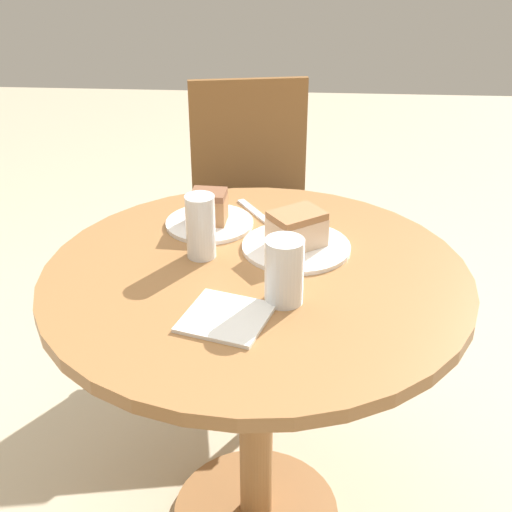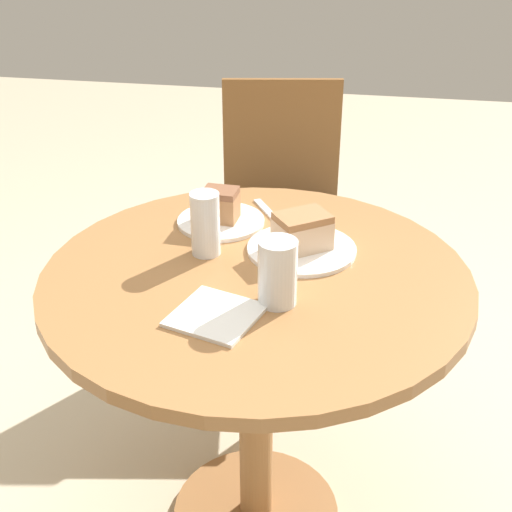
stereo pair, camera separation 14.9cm
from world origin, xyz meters
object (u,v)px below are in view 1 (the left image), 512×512
plate_near (210,223)px  plate_far (296,247)px  cake_slice_far (297,229)px  chair (253,215)px  glass_water (284,273)px  cake_slice_near (209,207)px  glass_lemonade (201,230)px

plate_near → plate_far: same height
plate_near → cake_slice_far: bearing=-27.2°
chair → glass_water: bearing=-92.3°
plate_far → chair: bearing=101.6°
chair → cake_slice_near: 0.70m
plate_far → cake_slice_far: 0.05m
glass_lemonade → chair: bearing=85.6°
chair → glass_water: 1.01m
glass_water → plate_near: bearing=119.8°
glass_lemonade → glass_water: size_ratio=1.06×
plate_near → glass_water: 0.38m
chair → cake_slice_far: chair is taller
plate_far → glass_water: 0.23m
chair → plate_near: size_ratio=4.24×
cake_slice_near → cake_slice_far: (0.21, -0.11, 0.00)m
cake_slice_near → cake_slice_far: 0.24m
chair → cake_slice_far: 0.81m
chair → glass_lemonade: (-0.06, -0.77, 0.33)m
cake_slice_far → glass_water: glass_water is taller
cake_slice_far → plate_far: bearing=90.0°
cake_slice_far → glass_lemonade: (-0.21, -0.05, 0.01)m
cake_slice_near → glass_water: 0.38m
cake_slice_near → glass_water: bearing=-60.2°
cake_slice_far → glass_lemonade: size_ratio=1.00×
cake_slice_near → glass_lemonade: bearing=-89.5°
plate_far → glass_water: glass_water is taller
plate_far → cake_slice_near: size_ratio=2.86×
chair → cake_slice_near: size_ratio=10.42×
chair → glass_water: size_ratio=6.58×
plate_near → cake_slice_near: (0.00, 0.00, 0.04)m
plate_near → plate_far: (0.21, -0.11, 0.00)m
glass_lemonade → cake_slice_far: bearing=12.5°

